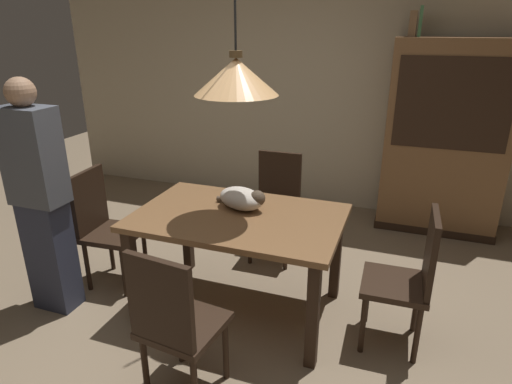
% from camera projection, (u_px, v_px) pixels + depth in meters
% --- Properties ---
extents(ground, '(10.00, 10.00, 0.00)m').
position_uv_depth(ground, '(232.00, 343.00, 2.86)').
color(ground, '#847056').
extents(back_wall, '(6.40, 0.10, 2.90)m').
position_uv_depth(back_wall, '(324.00, 75.00, 4.67)').
color(back_wall, beige).
rests_on(back_wall, ground).
extents(dining_table, '(1.40, 0.90, 0.75)m').
position_uv_depth(dining_table, '(239.00, 228.00, 2.99)').
color(dining_table, brown).
rests_on(dining_table, ground).
extents(chair_left_side, '(0.43, 0.43, 0.93)m').
position_uv_depth(chair_left_side, '(104.00, 223.00, 3.39)').
color(chair_left_side, black).
rests_on(chair_left_side, ground).
extents(chair_far_back, '(0.41, 0.41, 0.93)m').
position_uv_depth(chair_far_back, '(276.00, 201.00, 3.81)').
color(chair_far_back, black).
rests_on(chair_far_back, ground).
extents(chair_right_side, '(0.41, 0.41, 0.93)m').
position_uv_depth(chair_right_side, '(409.00, 275.00, 2.69)').
color(chair_right_side, black).
rests_on(chair_right_side, ground).
extents(chair_near_front, '(0.44, 0.44, 0.93)m').
position_uv_depth(chair_near_front, '(175.00, 321.00, 2.27)').
color(chair_near_front, black).
rests_on(chair_near_front, ground).
extents(cat_sleeping, '(0.41, 0.32, 0.16)m').
position_uv_depth(cat_sleeping, '(242.00, 198.00, 3.03)').
color(cat_sleeping, beige).
rests_on(cat_sleeping, dining_table).
extents(pendant_lamp, '(0.52, 0.52, 1.30)m').
position_uv_depth(pendant_lamp, '(236.00, 76.00, 2.63)').
color(pendant_lamp, '#E0A86B').
extents(hutch_bookcase, '(1.12, 0.45, 1.85)m').
position_uv_depth(hutch_bookcase, '(445.00, 143.00, 4.19)').
color(hutch_bookcase, brown).
rests_on(hutch_bookcase, ground).
extents(book_brown_thick, '(0.06, 0.24, 0.22)m').
position_uv_depth(book_brown_thick, '(413.00, 24.00, 3.94)').
color(book_brown_thick, brown).
rests_on(book_brown_thick, hutch_bookcase).
extents(book_green_slim, '(0.03, 0.20, 0.26)m').
position_uv_depth(book_green_slim, '(421.00, 21.00, 3.91)').
color(book_green_slim, '#427A4C').
rests_on(book_green_slim, hutch_bookcase).
extents(person_standing, '(0.36, 0.22, 1.66)m').
position_uv_depth(person_standing, '(41.00, 201.00, 2.97)').
color(person_standing, '#2D3347').
rests_on(person_standing, ground).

